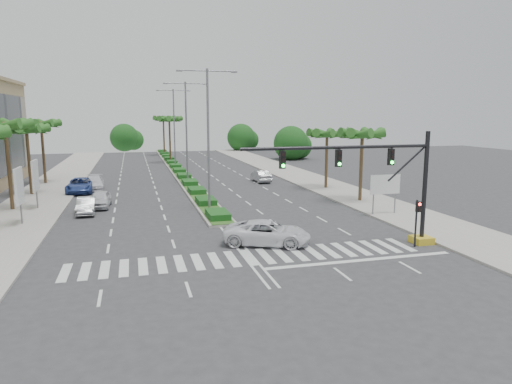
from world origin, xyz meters
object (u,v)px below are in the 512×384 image
at_px(car_parked_b, 86,206).
at_px(car_crossing, 267,233).
at_px(car_parked_c, 80,185).
at_px(car_parked_d, 94,183).
at_px(car_parked_a, 100,199).
at_px(car_right, 261,176).

distance_m(car_parked_b, car_crossing, 17.59).
bearing_deg(car_crossing, car_parked_b, 65.87).
height_order(car_parked_c, car_crossing, car_parked_c).
distance_m(car_parked_b, car_parked_c, 11.38).
height_order(car_parked_b, car_crossing, car_crossing).
bearing_deg(car_parked_d, car_crossing, -66.42).
relative_size(car_parked_c, car_crossing, 1.02).
bearing_deg(car_parked_a, car_parked_d, 100.19).
distance_m(car_crossing, car_right, 27.57).
bearing_deg(car_parked_a, car_parked_c, 109.28).
xyz_separation_m(car_parked_b, car_crossing, (12.03, -12.83, 0.08)).
height_order(car_crossing, car_right, car_crossing).
height_order(car_parked_d, car_crossing, car_crossing).
relative_size(car_parked_a, car_parked_b, 1.04).
xyz_separation_m(car_parked_a, car_parked_b, (-0.97, -2.45, -0.05)).
bearing_deg(car_parked_b, car_parked_d, 90.10).
distance_m(car_parked_d, car_right, 19.49).
distance_m(car_parked_a, car_parked_d, 10.76).
bearing_deg(car_parked_a, car_crossing, -50.92).
height_order(car_parked_a, car_parked_d, car_parked_d).
bearing_deg(car_right, car_parked_c, 6.33).
distance_m(car_parked_c, car_crossing, 27.68).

